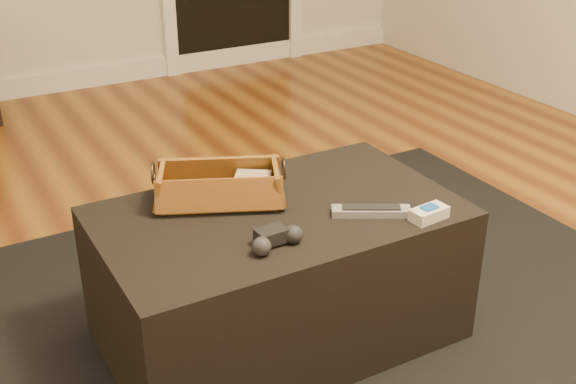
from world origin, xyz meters
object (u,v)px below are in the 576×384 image
cream_gadget (429,213)px  ottoman (279,274)px  wicker_basket (220,187)px  game_controller (275,238)px  silver_remote (371,211)px  tv_remote (213,196)px

cream_gadget → ottoman: bearing=143.4°
wicker_basket → cream_gadget: 0.59m
game_controller → silver_remote: 0.31m
cream_gadget → tv_remote: bearing=141.8°
ottoman → wicker_basket: (-0.12, 0.13, 0.25)m
game_controller → cream_gadget: size_ratio=1.38×
tv_remote → silver_remote: size_ratio=0.91×
silver_remote → ottoman: bearing=144.9°
tv_remote → wicker_basket: bearing=30.9°
tv_remote → game_controller: bearing=-64.5°
game_controller → cream_gadget: game_controller is taller
tv_remote → cream_gadget: cream_gadget is taller
ottoman → tv_remote: (-0.14, 0.13, 0.23)m
tv_remote → wicker_basket: size_ratio=0.47×
silver_remote → cream_gadget: 0.16m
ottoman → wicker_basket: size_ratio=2.46×
wicker_basket → silver_remote: bearing=-40.3°
ottoman → game_controller: game_controller is taller
cream_gadget → game_controller: bearing=170.4°
tv_remote → cream_gadget: size_ratio=1.73×
wicker_basket → silver_remote: 0.43m
ottoman → cream_gadget: 0.47m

